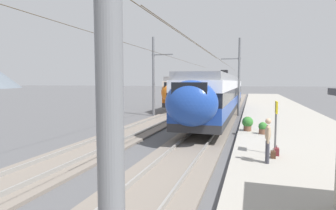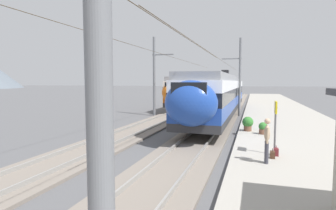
% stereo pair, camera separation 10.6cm
% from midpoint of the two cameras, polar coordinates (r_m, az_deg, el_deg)
% --- Properties ---
extents(ground_plane, '(400.00, 400.00, 0.00)m').
position_cam_midpoint_polar(ground_plane, '(14.98, 9.03, -8.06)').
color(ground_plane, '#565659').
extents(platform_slab, '(120.00, 7.10, 0.28)m').
position_cam_midpoint_polar(platform_slab, '(15.08, 27.20, -7.90)').
color(platform_slab, '#A39E93').
rests_on(platform_slab, ground).
extents(track_near, '(120.00, 3.00, 0.28)m').
position_cam_midpoint_polar(track_near, '(15.11, 5.64, -7.65)').
color(track_near, slate).
rests_on(track_near, ground).
extents(track_far, '(120.00, 3.00, 0.28)m').
position_cam_midpoint_polar(track_far, '(16.57, -10.03, -6.60)').
color(track_far, slate).
rests_on(track_far, ground).
extents(train_near_platform, '(26.23, 2.87, 4.27)m').
position_cam_midpoint_polar(train_near_platform, '(25.63, 10.43, 2.26)').
color(train_near_platform, '#2D2D30').
rests_on(train_near_platform, track_near).
extents(train_far_track, '(26.33, 2.89, 4.27)m').
position_cam_midpoint_polar(train_far_track, '(39.40, 6.01, 3.17)').
color(train_far_track, '#2D2D30').
rests_on(train_far_track, track_far).
extents(catenary_mast_west, '(41.64, 1.91, 7.25)m').
position_cam_midpoint_polar(catenary_mast_west, '(2.56, -15.70, 15.27)').
color(catenary_mast_west, slate).
rests_on(catenary_mast_west, ground).
extents(catenary_mast_mid, '(41.64, 1.91, 7.49)m').
position_cam_midpoint_polar(catenary_mast_mid, '(27.64, 14.07, 5.84)').
color(catenary_mast_mid, slate).
rests_on(catenary_mast_mid, ground).
extents(catenary_mast_far_side, '(41.64, 2.10, 7.60)m').
position_cam_midpoint_polar(catenary_mast_far_side, '(26.92, -2.86, 6.20)').
color(catenary_mast_far_side, slate).
rests_on(catenary_mast_far_side, ground).
extents(platform_sign, '(0.70, 0.08, 2.23)m').
position_cam_midpoint_polar(platform_sign, '(12.33, 21.10, -2.03)').
color(platform_sign, '#59595B').
rests_on(platform_sign, platform_slab).
extents(passenger_walking, '(0.53, 0.22, 1.69)m').
position_cam_midpoint_polar(passenger_walking, '(11.01, 19.56, -6.42)').
color(passenger_walking, '#383842').
rests_on(passenger_walking, platform_slab).
extents(handbag_beside_passenger, '(0.32, 0.18, 0.40)m').
position_cam_midpoint_polar(handbag_beside_passenger, '(11.98, 20.54, -9.49)').
color(handbag_beside_passenger, '#472D1E').
rests_on(handbag_beside_passenger, platform_slab).
extents(handbag_near_sign, '(0.32, 0.18, 0.43)m').
position_cam_midpoint_polar(handbag_near_sign, '(12.43, 21.18, -8.92)').
color(handbag_near_sign, maroon).
rests_on(handbag_near_sign, platform_slab).
extents(potted_plant_platform_edge, '(0.67, 0.67, 0.89)m').
position_cam_midpoint_polar(potted_plant_platform_edge, '(17.87, 15.87, -3.53)').
color(potted_plant_platform_edge, brown).
rests_on(potted_plant_platform_edge, platform_slab).
extents(potted_plant_by_shelter, '(0.49, 0.49, 0.70)m').
position_cam_midpoint_polar(potted_plant_by_shelter, '(17.07, 18.74, -4.42)').
color(potted_plant_by_shelter, brown).
rests_on(potted_plant_by_shelter, platform_slab).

